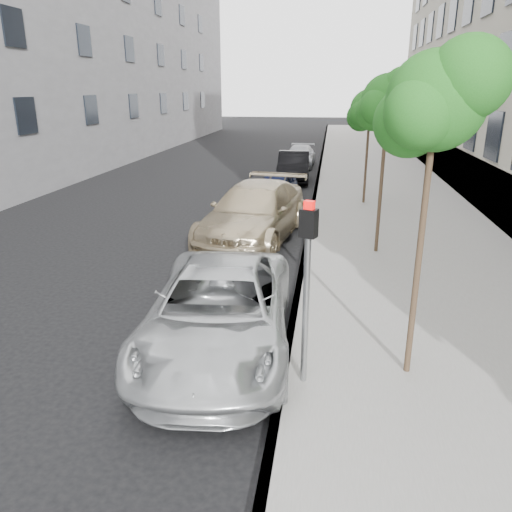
% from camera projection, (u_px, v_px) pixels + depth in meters
% --- Properties ---
extents(ground, '(160.00, 160.00, 0.00)m').
position_uv_depth(ground, '(197.00, 415.00, 7.40)').
color(ground, black).
rests_on(ground, ground).
extents(sidewalk, '(6.40, 72.00, 0.14)m').
position_uv_depth(sidewalk, '(373.00, 169.00, 29.27)').
color(sidewalk, gray).
rests_on(sidewalk, ground).
extents(curb, '(0.15, 72.00, 0.14)m').
position_uv_depth(curb, '(320.00, 168.00, 29.70)').
color(curb, '#9E9B93').
rests_on(curb, ground).
extents(tree_near, '(1.74, 1.54, 5.16)m').
position_uv_depth(tree_near, '(438.00, 101.00, 6.94)').
color(tree_near, '#38281C').
rests_on(tree_near, sidewalk).
extents(tree_mid, '(1.72, 1.52, 5.01)m').
position_uv_depth(tree_mid, '(389.00, 100.00, 13.07)').
color(tree_mid, '#38281C').
rests_on(tree_mid, sidewalk).
extents(tree_far, '(1.84, 1.64, 4.60)m').
position_uv_depth(tree_far, '(371.00, 109.00, 19.31)').
color(tree_far, '#38281C').
rests_on(tree_far, sidewalk).
extents(signal_pole, '(0.29, 0.25, 2.94)m').
position_uv_depth(signal_pole, '(307.00, 273.00, 7.45)').
color(signal_pole, '#939699').
rests_on(signal_pole, sidewalk).
extents(minivan, '(3.00, 5.71, 1.53)m').
position_uv_depth(minivan, '(219.00, 311.00, 9.06)').
color(minivan, silver).
rests_on(minivan, ground).
extents(suv, '(3.38, 6.36, 1.75)m').
position_uv_depth(suv, '(255.00, 213.00, 15.70)').
color(suv, tan).
rests_on(suv, ground).
extents(sedan_blue, '(1.76, 3.83, 1.27)m').
position_uv_depth(sedan_blue, '(276.00, 188.00, 20.91)').
color(sedan_blue, black).
rests_on(sedan_blue, ground).
extents(sedan_black, '(1.78, 4.58, 1.49)m').
position_uv_depth(sedan_black, '(294.00, 166.00, 25.89)').
color(sedan_black, black).
rests_on(sedan_black, ground).
extents(sedan_rear, '(1.89, 4.35, 1.25)m').
position_uv_depth(sedan_rear, '(300.00, 156.00, 30.62)').
color(sedan_rear, '#ACAFB4').
rests_on(sedan_rear, ground).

